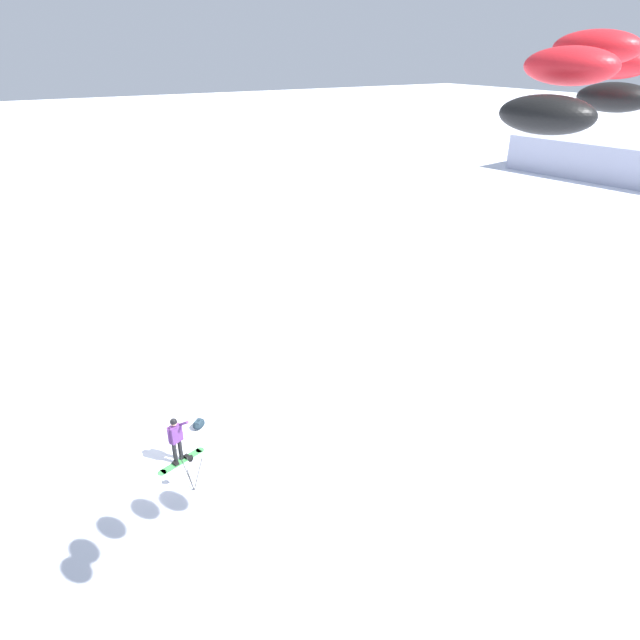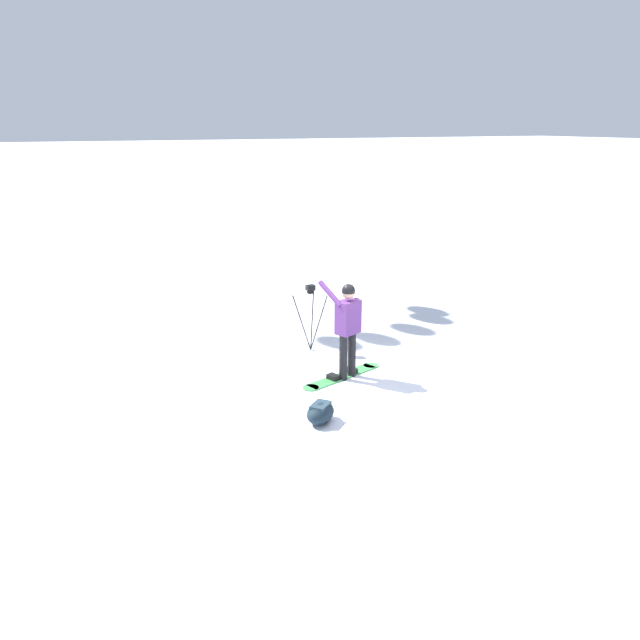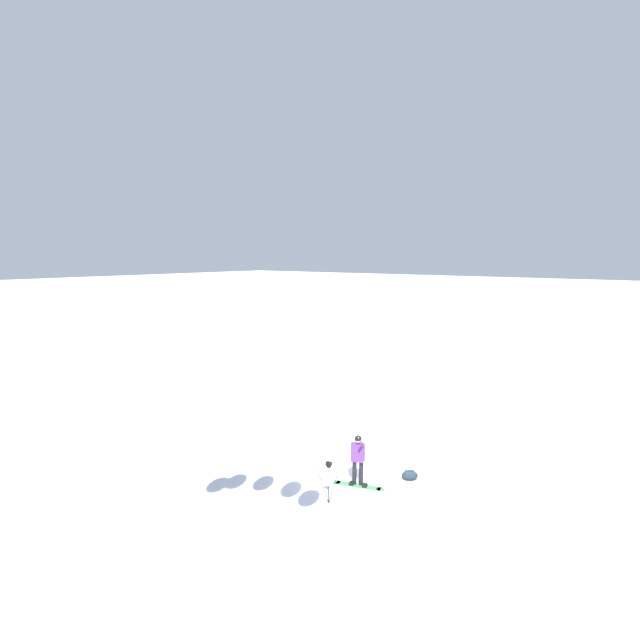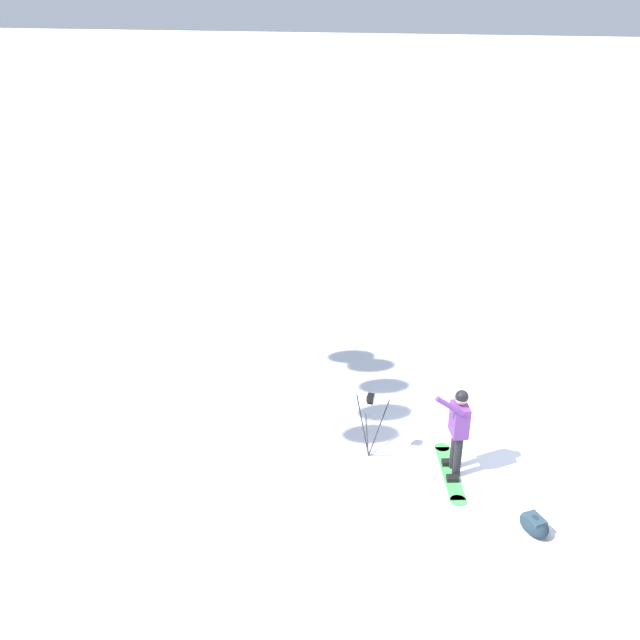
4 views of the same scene
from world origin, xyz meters
TOP-DOWN VIEW (x-y plane):
  - ground_plane at (0.00, 0.00)m, footprint 300.00×300.00m
  - snowboarder at (0.69, 0.17)m, footprint 0.61×0.63m
  - snowboard at (0.75, 0.24)m, footprint 0.71×1.68m
  - gear_bag_large at (-0.66, 1.34)m, footprint 0.62×0.65m
  - camera_tripod at (2.22, 0.14)m, footprint 0.63×0.60m

SIDE VIEW (x-z plane):
  - ground_plane at x=0.00m, z-range 0.00..0.00m
  - snowboard at x=0.75m, z-range -0.03..0.07m
  - gear_bag_large at x=-0.66m, z-range 0.01..0.31m
  - camera_tripod at x=2.22m, z-range 0.28..1.57m
  - snowboarder at x=0.69m, z-range 0.17..1.84m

